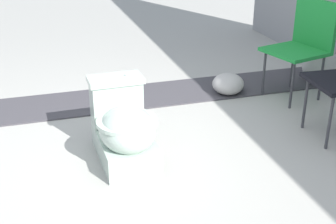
{
  "coord_description": "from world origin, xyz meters",
  "views": [
    {
      "loc": [
        2.62,
        -0.42,
        1.57
      ],
      "look_at": [
        -0.08,
        0.41,
        0.3
      ],
      "focal_mm": 50.0,
      "sensor_mm": 36.0,
      "label": 1
    }
  ],
  "objects_px": {
    "folding_chair_left": "(305,39)",
    "boulder_near": "(228,84)",
    "toilet": "(124,129)",
    "boulder_far": "(322,66)"
  },
  "relations": [
    {
      "from": "boulder_near",
      "to": "folding_chair_left",
      "type": "bearing_deg",
      "value": 68.68
    },
    {
      "from": "toilet",
      "to": "boulder_near",
      "type": "distance_m",
      "value": 1.44
    },
    {
      "from": "toilet",
      "to": "boulder_far",
      "type": "xyz_separation_m",
      "value": [
        -0.89,
        2.09,
        -0.07
      ]
    },
    {
      "from": "toilet",
      "to": "folding_chair_left",
      "type": "xyz_separation_m",
      "value": [
        -0.65,
        1.71,
        0.29
      ]
    },
    {
      "from": "toilet",
      "to": "boulder_far",
      "type": "relative_size",
      "value": 1.61
    },
    {
      "from": "folding_chair_left",
      "to": "boulder_near",
      "type": "distance_m",
      "value": 0.75
    },
    {
      "from": "folding_chair_left",
      "to": "boulder_near",
      "type": "relative_size",
      "value": 2.67
    },
    {
      "from": "folding_chair_left",
      "to": "boulder_near",
      "type": "xyz_separation_m",
      "value": [
        -0.23,
        -0.58,
        -0.42
      ]
    },
    {
      "from": "folding_chair_left",
      "to": "boulder_far",
      "type": "distance_m",
      "value": 0.57
    },
    {
      "from": "toilet",
      "to": "boulder_near",
      "type": "relative_size",
      "value": 2.05
    }
  ]
}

